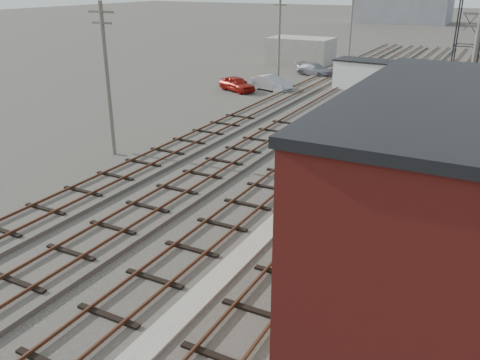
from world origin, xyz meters
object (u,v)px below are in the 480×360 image
Objects in this scene: car_red at (237,84)px; car_silver at (271,83)px; switch_stand at (299,149)px; site_trailer at (372,76)px; car_grey at (315,70)px; signal_mast at (309,238)px.

car_red is 0.94× the size of car_silver.
car_silver is (-9.97, 17.88, 0.07)m from switch_stand.
car_silver is at bearing -150.28° from site_trailer.
car_red is 12.22m from car_grey.
car_red is (-11.55, -5.80, -0.80)m from site_trailer.
car_grey is (-7.85, 5.85, -0.83)m from site_trailer.
signal_mast is at bearing -73.92° from site_trailer.
switch_stand is 20.48m from car_silver.
car_silver is at bearing -33.68° from car_red.
switch_stand is at bearing -81.72° from site_trailer.
car_silver is (2.83, 1.79, 0.02)m from car_red.
car_red is at bearing -148.34° from site_trailer.
car_red is at bearing 121.88° from signal_mast.
signal_mast is 36.24m from site_trailer.
site_trailer is at bearing -105.20° from car_grey.
site_trailer is 12.95m from car_red.
car_silver is at bearing 122.74° from switch_stand.
car_red is at bearing 132.09° from switch_stand.
site_trailer is at bearing -47.38° from car_silver.
switch_stand is 20.57m from car_red.
car_silver reaches higher than car_grey.
switch_stand is 21.95m from site_trailer.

